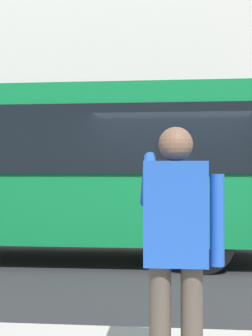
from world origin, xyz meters
The scene contains 4 objects.
ground_plane centered at (0.00, 0.00, 0.00)m, with size 60.00×60.00×0.00m, color #2B2B2D.
building_facade_far centered at (-0.02, -6.80, 5.99)m, with size 28.00×1.55×12.00m.
red_bus centered at (2.56, -0.76, 1.68)m, with size 9.05×2.54×3.08m.
pedestrian_photographer centered at (-0.03, 4.81, 1.14)m, with size 0.53×0.52×1.70m.
Camera 1 is at (-0.02, 7.88, 1.55)m, focal length 51.23 mm.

